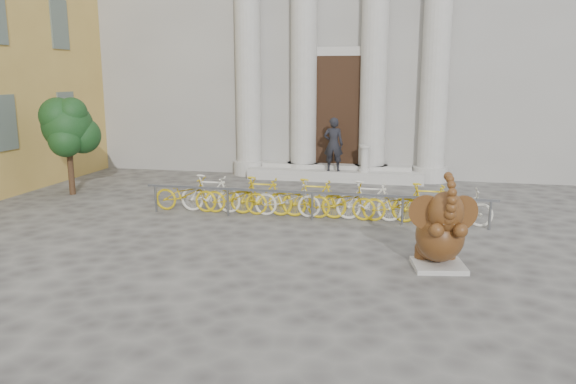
% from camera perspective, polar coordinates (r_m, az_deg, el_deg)
% --- Properties ---
extents(ground, '(80.00, 80.00, 0.00)m').
position_cam_1_polar(ground, '(10.58, -2.07, -7.79)').
color(ground, '#474442').
rests_on(ground, ground).
extents(classical_building, '(22.00, 10.70, 12.00)m').
position_cam_1_polar(classical_building, '(24.84, 6.83, 17.32)').
color(classical_building, gray).
rests_on(classical_building, ground).
extents(entrance_steps, '(6.00, 1.20, 0.36)m').
position_cam_1_polar(entrance_steps, '(19.51, 4.81, 1.79)').
color(entrance_steps, '#A8A59E').
rests_on(entrance_steps, ground).
extents(elephant_statue, '(1.24, 1.45, 1.87)m').
position_cam_1_polar(elephant_statue, '(10.75, 15.26, -4.09)').
color(elephant_statue, '#A8A59E').
rests_on(elephant_statue, ground).
extents(bike_rack, '(8.80, 0.53, 1.00)m').
position_cam_1_polar(bike_rack, '(14.16, 2.66, -0.65)').
color(bike_rack, slate).
rests_on(bike_rack, ground).
extents(tree, '(1.68, 1.53, 2.92)m').
position_cam_1_polar(tree, '(17.95, -21.44, 6.14)').
color(tree, '#332114').
rests_on(tree, ground).
extents(pedestrian, '(0.69, 0.47, 1.81)m').
position_cam_1_polar(pedestrian, '(19.01, 4.63, 4.85)').
color(pedestrian, black).
rests_on(pedestrian, entrance_steps).
extents(balustrade_post, '(0.37, 0.37, 0.91)m').
position_cam_1_polar(balustrade_post, '(19.01, 7.78, 3.29)').
color(balustrade_post, '#A8A59E').
rests_on(balustrade_post, entrance_steps).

